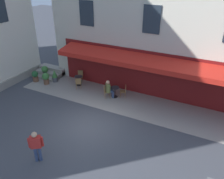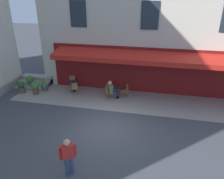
{
  "view_description": "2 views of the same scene",
  "coord_description": "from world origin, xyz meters",
  "px_view_note": "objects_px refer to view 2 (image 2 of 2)",
  "views": [
    {
      "loc": [
        -6.01,
        8.94,
        8.06
      ],
      "look_at": [
        -0.21,
        -2.51,
        1.2
      ],
      "focal_mm": 37.07,
      "sensor_mm": 36.0,
      "label": 1
    },
    {
      "loc": [
        -2.32,
        9.37,
        6.64
      ],
      "look_at": [
        0.31,
        -3.02,
        0.86
      ],
      "focal_mm": 35.12,
      "sensor_mm": 36.0,
      "label": 2
    }
  ],
  "objects_px": {
    "potted_plant_under_sign": "(44,84)",
    "cafe_table_mid_terrace": "(73,85)",
    "cafe_chair_wicker_by_window": "(108,92)",
    "walking_pedestrian_in_red": "(68,154)",
    "cafe_chair_wicker_near_door": "(74,88)",
    "cafe_chair_wicker_facing_street": "(126,90)",
    "potted_plant_entrance_right": "(30,80)",
    "seated_patron_in_olive": "(111,89)",
    "cafe_table_streetside": "(117,91)",
    "cafe_chair_wicker_back_row": "(72,81)",
    "potted_plant_mid_terrace": "(21,87)",
    "potted_plant_by_steps": "(35,87)"
  },
  "relations": [
    {
      "from": "cafe_table_mid_terrace",
      "to": "potted_plant_by_steps",
      "type": "xyz_separation_m",
      "value": [
        2.37,
        0.94,
        0.02
      ]
    },
    {
      "from": "cafe_chair_wicker_by_window",
      "to": "potted_plant_under_sign",
      "type": "relative_size",
      "value": 0.92
    },
    {
      "from": "seated_patron_in_olive",
      "to": "potted_plant_by_steps",
      "type": "distance_m",
      "value": 5.31
    },
    {
      "from": "walking_pedestrian_in_red",
      "to": "cafe_chair_wicker_back_row",
      "type": "bearing_deg",
      "value": -69.57
    },
    {
      "from": "cafe_chair_wicker_by_window",
      "to": "potted_plant_entrance_right",
      "type": "bearing_deg",
      "value": -7.92
    },
    {
      "from": "cafe_chair_wicker_near_door",
      "to": "cafe_chair_wicker_back_row",
      "type": "xyz_separation_m",
      "value": [
        0.58,
        -1.12,
        0.0
      ]
    },
    {
      "from": "cafe_chair_wicker_near_door",
      "to": "potted_plant_entrance_right",
      "type": "xyz_separation_m",
      "value": [
        3.71,
        -0.63,
        -0.03
      ]
    },
    {
      "from": "cafe_table_mid_terrace",
      "to": "cafe_chair_wicker_near_door",
      "type": "xyz_separation_m",
      "value": [
        -0.34,
        0.53,
        0.06
      ]
    },
    {
      "from": "walking_pedestrian_in_red",
      "to": "potted_plant_entrance_right",
      "type": "height_order",
      "value": "walking_pedestrian_in_red"
    },
    {
      "from": "potted_plant_mid_terrace",
      "to": "potted_plant_under_sign",
      "type": "relative_size",
      "value": 0.87
    },
    {
      "from": "cafe_chair_wicker_by_window",
      "to": "cafe_chair_wicker_facing_street",
      "type": "height_order",
      "value": "same"
    },
    {
      "from": "cafe_chair_wicker_back_row",
      "to": "potted_plant_by_steps",
      "type": "xyz_separation_m",
      "value": [
        2.14,
        1.52,
        -0.04
      ]
    },
    {
      "from": "cafe_chair_wicker_facing_street",
      "to": "potted_plant_mid_terrace",
      "type": "distance_m",
      "value": 7.33
    },
    {
      "from": "cafe_chair_wicker_back_row",
      "to": "cafe_chair_wicker_facing_street",
      "type": "relative_size",
      "value": 1.0
    },
    {
      "from": "cafe_chair_wicker_near_door",
      "to": "potted_plant_by_steps",
      "type": "height_order",
      "value": "potted_plant_by_steps"
    },
    {
      "from": "cafe_table_streetside",
      "to": "potted_plant_under_sign",
      "type": "height_order",
      "value": "potted_plant_under_sign"
    },
    {
      "from": "cafe_chair_wicker_by_window",
      "to": "potted_plant_mid_terrace",
      "type": "height_order",
      "value": "cafe_chair_wicker_by_window"
    },
    {
      "from": "cafe_table_streetside",
      "to": "seated_patron_in_olive",
      "type": "height_order",
      "value": "seated_patron_in_olive"
    },
    {
      "from": "cafe_table_streetside",
      "to": "cafe_chair_wicker_back_row",
      "type": "bearing_deg",
      "value": -15.26
    },
    {
      "from": "cafe_chair_wicker_by_window",
      "to": "cafe_chair_wicker_facing_street",
      "type": "xyz_separation_m",
      "value": [
        -1.09,
        -0.61,
        0.0
      ]
    },
    {
      "from": "cafe_table_streetside",
      "to": "potted_plant_entrance_right",
      "type": "distance_m",
      "value": 6.63
    },
    {
      "from": "seated_patron_in_olive",
      "to": "walking_pedestrian_in_red",
      "type": "bearing_deg",
      "value": 88.21
    },
    {
      "from": "potted_plant_under_sign",
      "to": "walking_pedestrian_in_red",
      "type": "bearing_deg",
      "value": 124.05
    },
    {
      "from": "seated_patron_in_olive",
      "to": "potted_plant_under_sign",
      "type": "height_order",
      "value": "seated_patron_in_olive"
    },
    {
      "from": "cafe_table_mid_terrace",
      "to": "cafe_chair_wicker_back_row",
      "type": "relative_size",
      "value": 0.82
    },
    {
      "from": "walking_pedestrian_in_red",
      "to": "potted_plant_by_steps",
      "type": "xyz_separation_m",
      "value": [
        5.09,
        -6.4,
        -0.45
      ]
    },
    {
      "from": "cafe_table_streetside",
      "to": "potted_plant_under_sign",
      "type": "relative_size",
      "value": 0.76
    },
    {
      "from": "potted_plant_under_sign",
      "to": "cafe_chair_wicker_facing_street",
      "type": "bearing_deg",
      "value": -178.49
    },
    {
      "from": "potted_plant_entrance_right",
      "to": "potted_plant_by_steps",
      "type": "distance_m",
      "value": 1.43
    },
    {
      "from": "seated_patron_in_olive",
      "to": "potted_plant_mid_terrace",
      "type": "height_order",
      "value": "seated_patron_in_olive"
    },
    {
      "from": "seated_patron_in_olive",
      "to": "potted_plant_under_sign",
      "type": "relative_size",
      "value": 1.33
    },
    {
      "from": "potted_plant_under_sign",
      "to": "cafe_table_mid_terrace",
      "type": "bearing_deg",
      "value": -171.8
    },
    {
      "from": "cafe_table_streetside",
      "to": "cafe_chair_wicker_facing_street",
      "type": "bearing_deg",
      "value": -159.01
    },
    {
      "from": "potted_plant_entrance_right",
      "to": "potted_plant_mid_terrace",
      "type": "xyz_separation_m",
      "value": [
        0.08,
        1.05,
        -0.07
      ]
    },
    {
      "from": "potted_plant_entrance_right",
      "to": "potted_plant_under_sign",
      "type": "xyz_separation_m",
      "value": [
        -1.32,
        0.39,
        -0.04
      ]
    },
    {
      "from": "cafe_chair_wicker_near_door",
      "to": "seated_patron_in_olive",
      "type": "bearing_deg",
      "value": 177.98
    },
    {
      "from": "seated_patron_in_olive",
      "to": "cafe_table_streetside",
      "type": "bearing_deg",
      "value": -142.1
    },
    {
      "from": "cafe_chair_wicker_by_window",
      "to": "walking_pedestrian_in_red",
      "type": "height_order",
      "value": "walking_pedestrian_in_red"
    },
    {
      "from": "cafe_chair_wicker_back_row",
      "to": "cafe_chair_wicker_near_door",
      "type": "bearing_deg",
      "value": 117.48
    },
    {
      "from": "potted_plant_under_sign",
      "to": "potted_plant_entrance_right",
      "type": "bearing_deg",
      "value": -16.53
    },
    {
      "from": "walking_pedestrian_in_red",
      "to": "cafe_table_streetside",
      "type": "bearing_deg",
      "value": -94.42
    },
    {
      "from": "cafe_chair_wicker_near_door",
      "to": "walking_pedestrian_in_red",
      "type": "relative_size",
      "value": 0.55
    },
    {
      "from": "cafe_table_streetside",
      "to": "seated_patron_in_olive",
      "type": "xyz_separation_m",
      "value": [
        0.33,
        0.26,
        0.21
      ]
    },
    {
      "from": "cafe_chair_wicker_by_window",
      "to": "seated_patron_in_olive",
      "type": "relative_size",
      "value": 0.69
    },
    {
      "from": "cafe_chair_wicker_back_row",
      "to": "cafe_chair_wicker_facing_street",
      "type": "height_order",
      "value": "same"
    },
    {
      "from": "potted_plant_by_steps",
      "to": "cafe_chair_wicker_by_window",
      "type": "bearing_deg",
      "value": -177.95
    },
    {
      "from": "potted_plant_entrance_right",
      "to": "cafe_chair_wicker_by_window",
      "type": "bearing_deg",
      "value": 172.08
    },
    {
      "from": "cafe_chair_wicker_by_window",
      "to": "walking_pedestrian_in_red",
      "type": "bearing_deg",
      "value": 89.65
    },
    {
      "from": "cafe_chair_wicker_facing_street",
      "to": "seated_patron_in_olive",
      "type": "height_order",
      "value": "seated_patron_in_olive"
    },
    {
      "from": "cafe_chair_wicker_near_door",
      "to": "potted_plant_entrance_right",
      "type": "height_order",
      "value": "cafe_chair_wicker_near_door"
    }
  ]
}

